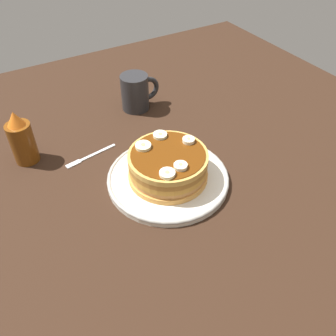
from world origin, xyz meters
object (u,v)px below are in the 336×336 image
at_px(plate, 168,178).
at_px(banana_slice_4, 189,140).
at_px(banana_slice_3, 143,146).
at_px(banana_slice_1, 179,167).
at_px(fork, 88,157).
at_px(pancake_stack, 168,166).
at_px(banana_slice_2, 167,174).
at_px(banana_slice_0, 160,135).
at_px(coffee_mug, 136,91).
at_px(syrup_bottle, 22,140).

height_order(plate, banana_slice_4, banana_slice_4).
distance_m(banana_slice_3, banana_slice_4, 0.10).
distance_m(banana_slice_1, banana_slice_4, 0.09).
bearing_deg(fork, banana_slice_1, -60.81).
distance_m(pancake_stack, banana_slice_2, 0.07).
bearing_deg(pancake_stack, plate, 42.34).
relative_size(banana_slice_0, banana_slice_2, 0.97).
relative_size(banana_slice_1, banana_slice_3, 0.81).
height_order(banana_slice_2, banana_slice_4, banana_slice_4).
bearing_deg(banana_slice_2, banana_slice_1, 8.63).
relative_size(banana_slice_2, coffee_mug, 0.28).
bearing_deg(banana_slice_1, banana_slice_2, -171.37).
bearing_deg(banana_slice_0, syrup_bottle, 147.32).
height_order(pancake_stack, banana_slice_2, banana_slice_2).
bearing_deg(fork, banana_slice_3, -53.36).
bearing_deg(syrup_bottle, banana_slice_2, -52.96).
xyz_separation_m(banana_slice_2, syrup_bottle, (-0.21, 0.28, -0.02)).
xyz_separation_m(banana_slice_1, banana_slice_2, (-0.03, -0.00, -0.00)).
height_order(banana_slice_3, banana_slice_4, banana_slice_4).
height_order(coffee_mug, fork, coffee_mug).
height_order(banana_slice_0, coffee_mug, coffee_mug).
bearing_deg(pancake_stack, coffee_mug, 75.54).
relative_size(banana_slice_4, coffee_mug, 0.24).
bearing_deg(coffee_mug, pancake_stack, -104.46).
bearing_deg(fork, banana_slice_4, -39.87).
bearing_deg(plate, syrup_bottle, 137.03).
relative_size(banana_slice_0, coffee_mug, 0.27).
bearing_deg(fork, banana_slice_0, -36.80).
bearing_deg(banana_slice_2, pancake_stack, 58.43).
xyz_separation_m(banana_slice_0, coffee_mug, (0.06, 0.24, -0.03)).
bearing_deg(banana_slice_3, syrup_bottle, 139.15).
xyz_separation_m(banana_slice_1, syrup_bottle, (-0.24, 0.27, -0.02)).
bearing_deg(banana_slice_3, banana_slice_1, -71.98).
bearing_deg(fork, syrup_bottle, 152.38).
relative_size(banana_slice_0, banana_slice_3, 0.90).
xyz_separation_m(pancake_stack, banana_slice_3, (-0.03, 0.05, 0.03)).
bearing_deg(coffee_mug, banana_slice_0, -104.27).
bearing_deg(plate, fork, 126.59).
bearing_deg(syrup_bottle, coffee_mug, 12.54).
xyz_separation_m(banana_slice_0, fork, (-0.14, 0.10, -0.08)).
distance_m(pancake_stack, banana_slice_3, 0.07).
bearing_deg(banana_slice_4, coffee_mug, 86.42).
relative_size(banana_slice_1, fork, 0.21).
height_order(banana_slice_4, syrup_bottle, syrup_bottle).
xyz_separation_m(banana_slice_2, banana_slice_4, (0.09, 0.07, 0.00)).
height_order(coffee_mug, syrup_bottle, syrup_bottle).
bearing_deg(banana_slice_3, fork, 126.64).
relative_size(banana_slice_0, banana_slice_4, 1.16).
distance_m(banana_slice_0, banana_slice_1, 0.11).
distance_m(plate, banana_slice_4, 0.09).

